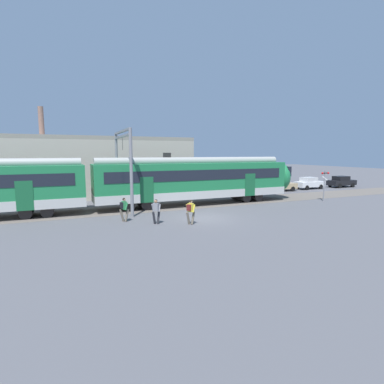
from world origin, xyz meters
The scene contains 12 objects.
ground_plane centered at (0.00, 0.00, 0.00)m, with size 160.00×160.00×0.00m, color #515156.
track_bed centered at (-9.14, 5.70, 0.01)m, with size 80.00×4.40×0.01m, color #605951.
commuter_train centered at (-6.65, 5.69, 2.25)m, with size 38.05×3.07×4.73m.
pedestrian_green centered at (-5.52, 1.14, 0.99)m, with size 0.69×0.54×1.67m.
pedestrian_grey centered at (-3.67, -0.39, 0.96)m, with size 0.68×0.44×1.67m.
pedestrian_yellow centered at (-1.63, -1.43, 0.99)m, with size 0.71×0.51×1.67m.
parked_car_tan centered at (15.45, 10.30, 0.78)m, with size 4.03×1.82×1.54m.
parked_car_white centered at (20.47, 10.66, 0.78)m, with size 4.06×1.88×1.54m.
parked_car_black centered at (26.09, 10.44, 0.78)m, with size 4.01×1.77×1.54m.
catenary_gantry centered at (-4.66, 5.70, 4.31)m, with size 0.24×6.64×6.53m.
crossing_signal centered at (14.32, 2.46, 2.01)m, with size 0.96×0.22×3.00m.
background_building centered at (-5.28, 13.99, 3.21)m, with size 19.02×5.00×9.20m.
Camera 1 is at (-9.18, -19.30, 4.71)m, focal length 28.00 mm.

